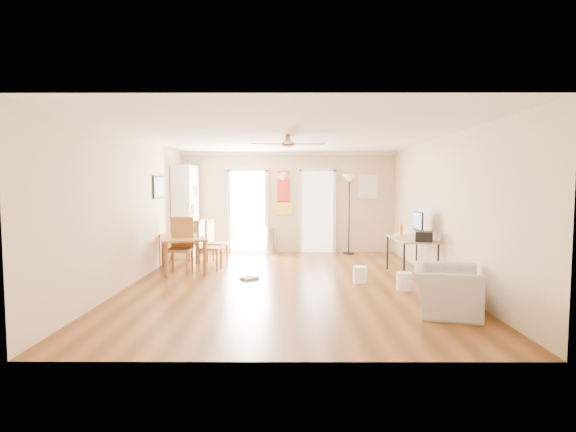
{
  "coord_description": "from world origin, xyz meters",
  "views": [
    {
      "loc": [
        0.02,
        -7.6,
        1.73
      ],
      "look_at": [
        0.0,
        0.6,
        1.15
      ],
      "focal_mm": 26.78,
      "sensor_mm": 36.0,
      "label": 1
    }
  ],
  "objects_px": {
    "trash_can": "(271,241)",
    "wastebasket_a": "(360,275)",
    "bookshelf": "(186,211)",
    "dining_table": "(183,254)",
    "dining_chair_right_a": "(217,241)",
    "wastebasket_b": "(404,281)",
    "dining_chair_far": "(197,241)",
    "dining_chair_near": "(180,246)",
    "printer": "(424,236)",
    "torchiere_lamp": "(349,214)",
    "computer_desk": "(411,257)",
    "dining_chair_right_b": "(210,245)",
    "armchair": "(446,290)"
  },
  "relations": [
    {
      "from": "dining_chair_right_b",
      "to": "trash_can",
      "type": "height_order",
      "value": "dining_chair_right_b"
    },
    {
      "from": "dining_chair_near",
      "to": "trash_can",
      "type": "relative_size",
      "value": 1.64
    },
    {
      "from": "trash_can",
      "to": "dining_table",
      "type": "bearing_deg",
      "value": -128.73
    },
    {
      "from": "dining_chair_far",
      "to": "printer",
      "type": "bearing_deg",
      "value": 149.81
    },
    {
      "from": "dining_table",
      "to": "printer",
      "type": "xyz_separation_m",
      "value": [
        4.6,
        -0.98,
        0.47
      ]
    },
    {
      "from": "trash_can",
      "to": "wastebasket_a",
      "type": "bearing_deg",
      "value": -62.04
    },
    {
      "from": "bookshelf",
      "to": "printer",
      "type": "xyz_separation_m",
      "value": [
        4.96,
        -2.76,
        -0.29
      ]
    },
    {
      "from": "wastebasket_a",
      "to": "wastebasket_b",
      "type": "bearing_deg",
      "value": -38.6
    },
    {
      "from": "dining_chair_right_a",
      "to": "computer_desk",
      "type": "bearing_deg",
      "value": -96.71
    },
    {
      "from": "wastebasket_a",
      "to": "torchiere_lamp",
      "type": "bearing_deg",
      "value": 85.6
    },
    {
      "from": "dining_chair_far",
      "to": "trash_can",
      "type": "bearing_deg",
      "value": -154.33
    },
    {
      "from": "dining_chair_right_a",
      "to": "wastebasket_b",
      "type": "distance_m",
      "value": 4.37
    },
    {
      "from": "bookshelf",
      "to": "dining_table",
      "type": "xyz_separation_m",
      "value": [
        0.36,
        -1.77,
        -0.76
      ]
    },
    {
      "from": "dining_chair_near",
      "to": "printer",
      "type": "xyz_separation_m",
      "value": [
        4.57,
        -0.61,
        0.27
      ]
    },
    {
      "from": "dining_table",
      "to": "dining_chair_right_b",
      "type": "xyz_separation_m",
      "value": [
        0.55,
        0.07,
        0.16
      ]
    },
    {
      "from": "dining_chair_far",
      "to": "dining_chair_near",
      "type": "bearing_deg",
      "value": 84.2
    },
    {
      "from": "dining_chair_right_a",
      "to": "computer_desk",
      "type": "relative_size",
      "value": 0.7
    },
    {
      "from": "trash_can",
      "to": "wastebasket_a",
      "type": "height_order",
      "value": "trash_can"
    },
    {
      "from": "dining_chair_right_a",
      "to": "dining_chair_near",
      "type": "xyz_separation_m",
      "value": [
        -0.52,
        -1.29,
        0.07
      ]
    },
    {
      "from": "computer_desk",
      "to": "dining_table",
      "type": "bearing_deg",
      "value": 173.64
    },
    {
      "from": "printer",
      "to": "wastebasket_b",
      "type": "bearing_deg",
      "value": -111.87
    },
    {
      "from": "dining_chair_near",
      "to": "dining_chair_right_a",
      "type": "bearing_deg",
      "value": 70.56
    },
    {
      "from": "trash_can",
      "to": "wastebasket_a",
      "type": "xyz_separation_m",
      "value": [
        1.72,
        -3.25,
        -0.19
      ]
    },
    {
      "from": "dining_table",
      "to": "trash_can",
      "type": "height_order",
      "value": "dining_table"
    },
    {
      "from": "dining_chair_right_a",
      "to": "printer",
      "type": "bearing_deg",
      "value": -102.09
    },
    {
      "from": "torchiere_lamp",
      "to": "dining_chair_right_b",
      "type": "bearing_deg",
      "value": -146.26
    },
    {
      "from": "computer_desk",
      "to": "armchair",
      "type": "distance_m",
      "value": 2.45
    },
    {
      "from": "dining_table",
      "to": "dining_chair_far",
      "type": "bearing_deg",
      "value": 87.45
    },
    {
      "from": "dining_chair_right_a",
      "to": "armchair",
      "type": "height_order",
      "value": "dining_chair_right_a"
    },
    {
      "from": "dining_chair_far",
      "to": "wastebasket_a",
      "type": "distance_m",
      "value": 4.08
    },
    {
      "from": "armchair",
      "to": "bookshelf",
      "type": "bearing_deg",
      "value": 61.73
    },
    {
      "from": "wastebasket_a",
      "to": "dining_chair_near",
      "type": "bearing_deg",
      "value": 167.82
    },
    {
      "from": "computer_desk",
      "to": "printer",
      "type": "xyz_separation_m",
      "value": [
        0.09,
        -0.48,
        0.45
      ]
    },
    {
      "from": "wastebasket_b",
      "to": "trash_can",
      "type": "bearing_deg",
      "value": 122.21
    },
    {
      "from": "dining_table",
      "to": "trash_can",
      "type": "relative_size",
      "value": 2.08
    },
    {
      "from": "computer_desk",
      "to": "wastebasket_b",
      "type": "relative_size",
      "value": 4.68
    },
    {
      "from": "torchiere_lamp",
      "to": "computer_desk",
      "type": "height_order",
      "value": "torchiere_lamp"
    },
    {
      "from": "dining_table",
      "to": "computer_desk",
      "type": "height_order",
      "value": "computer_desk"
    },
    {
      "from": "dining_chair_right_a",
      "to": "wastebasket_a",
      "type": "xyz_separation_m",
      "value": [
        2.89,
        -2.03,
        -0.33
      ]
    },
    {
      "from": "bookshelf",
      "to": "trash_can",
      "type": "bearing_deg",
      "value": 6.99
    },
    {
      "from": "dining_chair_right_a",
      "to": "dining_chair_right_b",
      "type": "distance_m",
      "value": 0.85
    },
    {
      "from": "wastebasket_b",
      "to": "bookshelf",
      "type": "bearing_deg",
      "value": 142.56
    },
    {
      "from": "dining_chair_far",
      "to": "armchair",
      "type": "height_order",
      "value": "dining_chair_far"
    },
    {
      "from": "bookshelf",
      "to": "wastebasket_a",
      "type": "relative_size",
      "value": 7.55
    },
    {
      "from": "wastebasket_a",
      "to": "armchair",
      "type": "bearing_deg",
      "value": -64.77
    },
    {
      "from": "dining_chair_right_b",
      "to": "dining_chair_far",
      "type": "xyz_separation_m",
      "value": [
        -0.5,
        1.08,
        -0.04
      ]
    },
    {
      "from": "dining_chair_right_a",
      "to": "dining_chair_right_b",
      "type": "xyz_separation_m",
      "value": [
        0.0,
        -0.85,
        0.03
      ]
    },
    {
      "from": "torchiere_lamp",
      "to": "dining_chair_near",
      "type": "bearing_deg",
      "value": -145.18
    },
    {
      "from": "dining_chair_right_a",
      "to": "printer",
      "type": "height_order",
      "value": "dining_chair_right_a"
    },
    {
      "from": "dining_chair_near",
      "to": "printer",
      "type": "height_order",
      "value": "dining_chair_near"
    }
  ]
}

